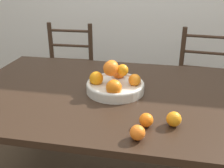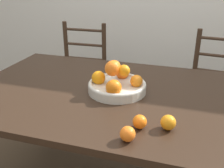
% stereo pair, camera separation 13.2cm
% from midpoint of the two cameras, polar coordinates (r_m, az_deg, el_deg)
% --- Properties ---
extents(dining_table, '(1.58, 1.01, 0.76)m').
position_cam_midpoint_polar(dining_table, '(1.48, 2.20, -4.93)').
color(dining_table, black).
rests_on(dining_table, ground_plane).
extents(fruit_bowl, '(0.32, 0.32, 0.18)m').
position_cam_midpoint_polar(fruit_bowl, '(1.42, 3.71, 0.15)').
color(fruit_bowl, beige).
rests_on(fruit_bowl, dining_table).
extents(orange_loose_0, '(0.06, 0.06, 0.06)m').
position_cam_midpoint_polar(orange_loose_0, '(1.12, 9.47, -8.22)').
color(orange_loose_0, orange).
rests_on(orange_loose_0, dining_table).
extents(orange_loose_1, '(0.06, 0.06, 0.06)m').
position_cam_midpoint_polar(orange_loose_1, '(1.04, 7.14, -10.84)').
color(orange_loose_1, orange).
rests_on(orange_loose_1, dining_table).
extents(orange_loose_2, '(0.06, 0.06, 0.06)m').
position_cam_midpoint_polar(orange_loose_2, '(1.14, 15.46, -8.17)').
color(orange_loose_2, orange).
rests_on(orange_loose_2, dining_table).
extents(chair_left, '(0.43, 0.41, 0.94)m').
position_cam_midpoint_polar(chair_left, '(2.44, -5.34, 1.46)').
color(chair_left, '#382619').
rests_on(chair_left, ground_plane).
extents(chair_right, '(0.46, 0.44, 0.94)m').
position_cam_midpoint_polar(chair_right, '(2.29, 23.07, -1.93)').
color(chair_right, '#382619').
rests_on(chair_right, ground_plane).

